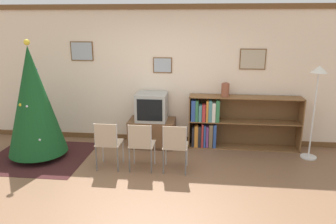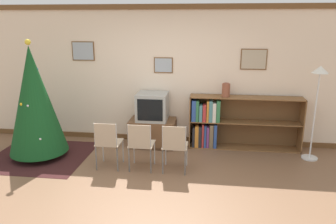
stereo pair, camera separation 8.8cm
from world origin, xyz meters
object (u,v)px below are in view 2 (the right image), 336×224
Objects in this scene: tv_console at (153,132)px; bookshelf at (225,122)px; christmas_tree at (34,101)px; vase at (226,90)px; folding_chair_right at (175,145)px; folding_chair_left at (108,142)px; standing_lamp at (318,89)px; television at (152,107)px; folding_chair_center at (141,143)px.

bookshelf is (1.39, 0.10, 0.23)m from tv_console.
christmas_tree reaches higher than vase.
bookshelf is at bearing 55.81° from folding_chair_right.
folding_chair_right is (1.11, 0.00, 0.00)m from folding_chair_left.
standing_lamp is at bearing 6.19° from christmas_tree.
television is at bearing -176.71° from vase.
television is 1.43m from vase.
television is 1.30m from folding_chair_left.
folding_chair_center is at bearing -90.00° from television.
christmas_tree is 8.06× the size of vase.
standing_lamp is (2.91, -0.27, 1.01)m from tv_console.
folding_chair_left is 2.31m from bookshelf.
vase is at bearing 3.18° from tv_console.
folding_chair_center is 3.14m from standing_lamp.
television is (0.00, -0.00, 0.53)m from tv_console.
christmas_tree reaches higher than folding_chair_center.
tv_console is 0.53m from television.
vase reaches higher than tv_console.
folding_chair_left is 1.11m from folding_chair_right.
vase is (-0.00, -0.02, 0.65)m from bookshelf.
vase is (0.83, 1.21, 0.68)m from folding_chair_right.
tv_console is 1.09× the size of folding_chair_right.
standing_lamp is (2.91, 0.86, 0.81)m from folding_chair_center.
folding_chair_center is 0.39× the size of bookshelf.
bookshelf is at bearing 80.39° from vase.
christmas_tree is at bearing 172.52° from folding_chair_right.
christmas_tree is 0.99× the size of bookshelf.
folding_chair_left is 1.00× the size of folding_chair_right.
standing_lamp reaches higher than tv_console.
television is 1.43m from bookshelf.
standing_lamp is at bearing 13.88° from folding_chair_left.
folding_chair_center is (0.00, -1.13, -0.33)m from television.
folding_chair_right is at bearing -63.76° from television.
christmas_tree is 2.56× the size of folding_chair_left.
christmas_tree is 2.56× the size of folding_chair_right.
tv_console is 0.53× the size of standing_lamp.
folding_chair_left is at bearing 180.00° from folding_chair_right.
folding_chair_left is at bearing -166.12° from standing_lamp.
folding_chair_center is 1.00× the size of folding_chair_right.
folding_chair_center is 0.56m from folding_chair_right.
television reaches higher than folding_chair_center.
folding_chair_center is (0.56, 0.00, 0.00)m from folding_chair_left.
bookshelf is 8.11× the size of vase.
standing_lamp is (3.47, 0.86, 0.81)m from folding_chair_left.
vase is (3.34, 0.88, 0.10)m from christmas_tree.
folding_chair_center is at bearing -163.61° from standing_lamp.
christmas_tree reaches higher than television.
bookshelf is at bearing 41.49° from folding_chair_center.
television is at bearing 90.00° from folding_chair_center.
folding_chair_center is at bearing -9.57° from christmas_tree.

